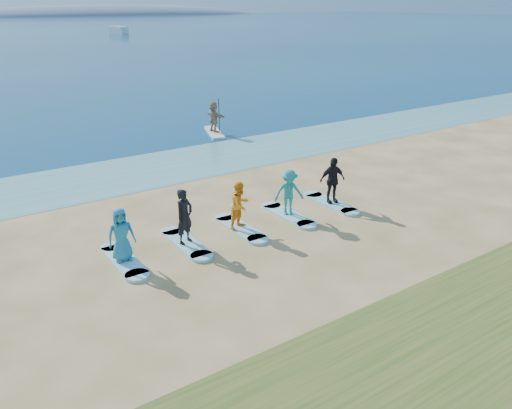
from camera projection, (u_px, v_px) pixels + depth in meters
ground at (310, 253)px, 15.28m from camera, size 600.00×600.00×0.00m
shallow_water at (167, 166)px, 23.35m from camera, size 600.00×600.00×0.00m
island_ridge at (109, 15)px, 294.91m from camera, size 220.00×56.00×18.00m
paddleboard at (214, 132)px, 29.23m from camera, size 1.63×3.07×0.12m
paddleboarder at (214, 117)px, 28.88m from camera, size 0.62×1.65×1.75m
boat_offshore_b at (119, 34)px, 120.12m from camera, size 3.10×6.08×1.76m
surfboard_0 at (124, 261)px, 14.77m from camera, size 0.70×2.20×0.09m
student_0 at (121, 234)px, 14.44m from camera, size 0.82×0.56×1.63m
surfboard_1 at (186, 243)px, 15.82m from camera, size 0.70×2.20×0.09m
student_1 at (185, 216)px, 15.47m from camera, size 0.76×0.64×1.78m
surfboard_2 at (240, 228)px, 16.88m from camera, size 0.70×2.20×0.09m
student_2 at (240, 205)px, 16.56m from camera, size 0.94×0.83×1.62m
surfboard_3 at (288, 215)px, 17.94m from camera, size 0.70×2.20×0.09m
student_3 at (289, 192)px, 17.61m from camera, size 1.22×0.96×1.65m
surfboard_4 at (331, 203)px, 18.99m from camera, size 0.70×2.20×0.09m
student_4 at (332, 180)px, 18.64m from camera, size 1.10×0.65×1.76m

